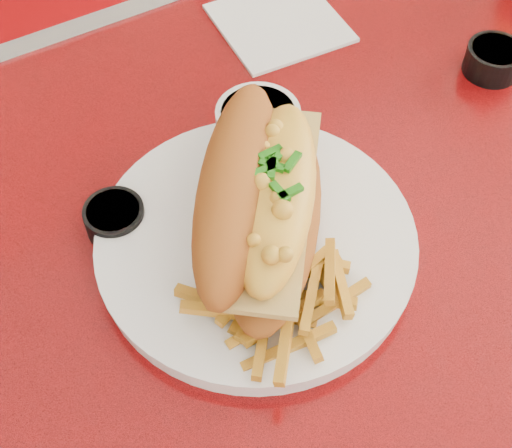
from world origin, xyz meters
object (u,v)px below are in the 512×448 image
diner_table (340,308)px  sauce_cup_right (494,59)px  gravy_ramekin (258,127)px  sauce_cup_left (115,218)px  booth_bench_far (105,88)px  mac_hoagie (261,199)px  fork (319,209)px  dinner_plate (256,243)px

diner_table → sauce_cup_right: (0.25, 0.10, 0.18)m
gravy_ramekin → sauce_cup_left: 0.17m
diner_table → sauce_cup_left: sauce_cup_left is taller
gravy_ramekin → sauce_cup_right: size_ratio=1.43×
sauce_cup_right → booth_bench_far: bearing=109.4°
sauce_cup_left → sauce_cup_right: sauce_cup_right is taller
sauce_cup_left → gravy_ramekin: bearing=8.7°
booth_bench_far → gravy_ramekin: (-0.03, -0.68, 0.51)m
mac_hoagie → sauce_cup_left: mac_hoagie is taller
diner_table → booth_bench_far: (0.00, 0.81, -0.32)m
sauce_cup_right → mac_hoagie: bearing=-167.8°
gravy_ramekin → sauce_cup_right: (0.28, -0.03, -0.01)m
booth_bench_far → fork: 0.94m
diner_table → sauce_cup_left: (-0.20, 0.11, 0.18)m
booth_bench_far → fork: (-0.03, -0.79, 0.50)m
gravy_ramekin → fork: bearing=-90.8°
mac_hoagie → sauce_cup_right: mac_hoagie is taller
dinner_plate → fork: size_ratio=2.28×
dinner_plate → mac_hoagie: size_ratio=1.45×
fork → sauce_cup_left: (-0.17, 0.09, -0.01)m
dinner_plate → sauce_cup_right: 0.36m
dinner_plate → gravy_ramekin: 0.13m
booth_bench_far → sauce_cup_left: size_ratio=16.81×
diner_table → booth_bench_far: 0.87m
gravy_ramekin → sauce_cup_left: (-0.17, -0.03, -0.01)m
sauce_cup_left → sauce_cup_right: 0.45m
dinner_plate → diner_table: bearing=-13.1°
mac_hoagie → fork: bearing=-58.3°
booth_bench_far → gravy_ramekin: booth_bench_far is taller
diner_table → dinner_plate: 0.20m
booth_bench_far → mac_hoagie: booth_bench_far is taller
fork → gravy_ramekin: bearing=-7.0°
fork → dinner_plate: bearing=82.0°
booth_bench_far → dinner_plate: (-0.10, -0.79, 0.49)m
booth_bench_far → sauce_cup_left: bearing=-105.6°
fork → sauce_cup_left: sauce_cup_left is taller
fork → booth_bench_far: bearing=-8.3°
mac_hoagie → sauce_cup_left: size_ratio=3.65×
dinner_plate → sauce_cup_right: bearing=12.6°
dinner_plate → sauce_cup_right: sauce_cup_right is taller
diner_table → dinner_plate: dinner_plate is taller
mac_hoagie → gravy_ramekin: bearing=8.8°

